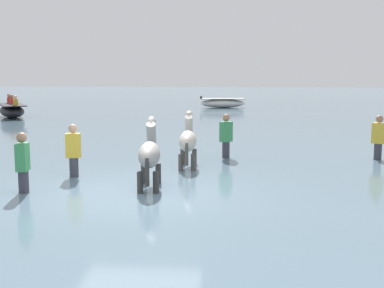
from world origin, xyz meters
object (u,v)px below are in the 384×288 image
Objects in this scene: boat_far_inshore at (12,110)px; boat_near_starboard at (223,103)px; person_wading_close at (23,171)px; horse_lead_pinto at (188,142)px; horse_trailing_grey at (150,156)px; person_wading_mid at (378,144)px; person_onlooker_left at (226,142)px; person_onlooker_right at (74,158)px.

boat_near_starboard is at bearing 34.41° from boat_far_inshore.
person_wading_close reaches higher than boat_near_starboard.
horse_trailing_grey reaches higher than horse_lead_pinto.
person_wading_close is at bearing -98.86° from boat_near_starboard.
boat_near_starboard is at bearing 104.11° from person_wading_mid.
horse_lead_pinto reaches higher than boat_near_starboard.
person_wading_mid is at bearing -36.33° from boat_far_inshore.
person_onlooker_left is at bearing -45.32° from boat_far_inshore.
horse_trailing_grey is (-0.59, -2.28, 0.04)m from horse_lead_pinto.
horse_trailing_grey is 0.60× the size of boat_far_inshore.
person_onlooker_left is at bearing 48.14° from person_wading_close.
person_onlooker_right is at bearing -140.35° from person_onlooker_left.
boat_far_inshore is 12.34m from boat_near_starboard.
horse_trailing_grey reaches higher than boat_near_starboard.
horse_trailing_grey is 6.61m from person_wading_mid.
person_wading_mid is 7.87m from person_onlooker_right.
horse_trailing_grey is 0.66× the size of boat_near_starboard.
person_wading_close reaches higher than boat_far_inshore.
person_onlooker_right is (-2.91, -20.50, 0.14)m from boat_near_starboard.
boat_near_starboard is 1.71× the size of person_onlooker_left.
horse_trailing_grey is at bearing -57.65° from boat_far_inshore.
person_wading_mid is (4.46, -17.74, 0.14)m from boat_near_starboard.
person_onlooker_left is at bearing 179.64° from person_wading_mid.
horse_trailing_grey reaches higher than person_wading_close.
horse_trailing_grey is 1.12× the size of person_onlooker_left.
person_onlooker_left is 1.00× the size of person_wading_close.
horse_lead_pinto is at bearing 44.85° from person_wading_close.
person_onlooker_left is 4.36m from person_onlooker_right.
horse_lead_pinto is 1.08× the size of person_onlooker_right.
person_onlooker_right is (-3.35, -2.78, 0.00)m from person_onlooker_left.
boat_near_starboard is at bearing 88.58° from horse_lead_pinto.
person_onlooker_left is 1.00× the size of person_onlooker_right.
person_onlooker_right is at bearing 154.61° from horse_trailing_grey.
horse_lead_pinto is 1.08× the size of person_onlooker_left.
horse_lead_pinto is 15.53m from boat_far_inshore.
person_wading_close is at bearing -131.86° from person_onlooker_left.
person_wading_close is (6.74, -15.07, 0.09)m from boat_far_inshore.
horse_trailing_grey reaches higher than person_wading_mid.
horse_trailing_grey is 21.40m from boat_near_starboard.
person_wading_mid reaches higher than boat_far_inshore.
horse_trailing_grey reaches higher than person_onlooker_left.
horse_lead_pinto is at bearing 75.55° from horse_trailing_grey.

